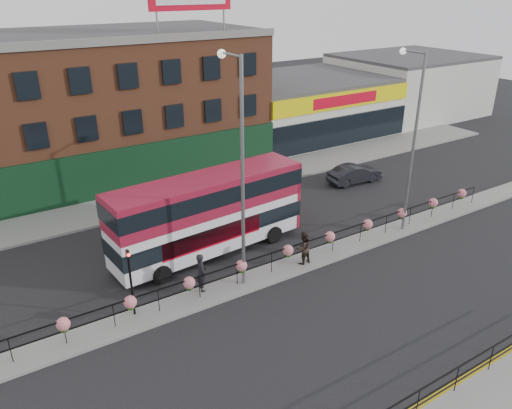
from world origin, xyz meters
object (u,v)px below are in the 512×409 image
pedestrian_b (303,248)px  lamp_column_west (239,156)px  double_decker_bus (209,207)px  pedestrian_a (201,272)px  lamp_column_east (412,129)px  car (355,174)px

pedestrian_b → lamp_column_west: lamp_column_west is taller
double_decker_bus → pedestrian_b: double_decker_bus is taller
double_decker_bus → lamp_column_west: (-0.19, -3.51, 3.83)m
pedestrian_a → pedestrian_b: size_ratio=1.07×
lamp_column_west → lamp_column_east: lamp_column_west is taller
car → pedestrian_b: bearing=129.6°
car → lamp_column_west: (-13.89, -6.95, 5.83)m
car → pedestrian_a: bearing=117.3°
double_decker_bus → pedestrian_a: double_decker_bus is taller
double_decker_bus → pedestrian_b: 5.35m
car → lamp_column_east: (-2.99, -7.09, 5.48)m
lamp_column_east → pedestrian_b: bearing=-178.5°
car → pedestrian_b: (-10.36, -7.28, 0.36)m
double_decker_bus → pedestrian_b: (3.34, -3.84, -1.64)m
double_decker_bus → pedestrian_a: size_ratio=5.71×
pedestrian_a → lamp_column_east: size_ratio=0.19×
car → lamp_column_east: lamp_column_east is taller
pedestrian_a → lamp_column_east: bearing=-81.5°
double_decker_bus → pedestrian_a: bearing=-123.9°
pedestrian_b → lamp_column_west: size_ratio=0.17×
lamp_column_west → lamp_column_east: 10.91m
lamp_column_west → lamp_column_east: (10.90, -0.14, -0.36)m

